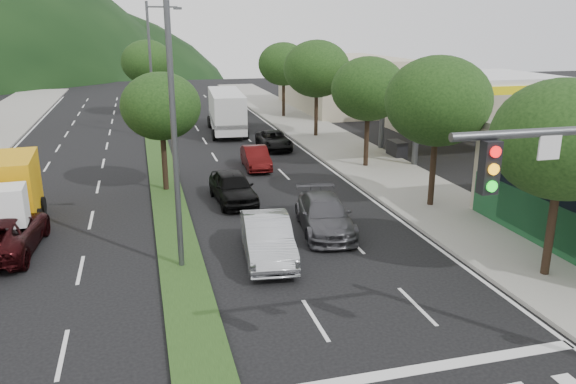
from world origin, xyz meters
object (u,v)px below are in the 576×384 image
object	(u,v)px
tree_med_far	(147,62)
car_queue_a	(233,187)
tree_r_a	(563,140)
suv_maroon	(4,234)
streetlight_near	(179,112)
tree_r_c	(369,89)
car_queue_d	(274,140)
car_queue_c	(256,158)
tree_r_e	(283,64)
box_truck	(9,196)
tree_med_near	(161,106)
streetlight_mid	(153,63)
car_queue_b	(325,215)
tree_r_d	(317,69)
motorhome	(226,111)
sedan_silver	(267,238)
tree_r_b	(438,101)

from	to	relation	value
tree_med_far	car_queue_a	distance (m)	29.25
tree_r_a	suv_maroon	xyz separation A→B (m)	(-18.36, 7.15, -4.07)
streetlight_near	tree_r_a	bearing A→B (deg)	-18.73
tree_r_c	car_queue_d	distance (m)	8.89
car_queue_a	car_queue_c	distance (m)	6.77
car_queue_c	car_queue_d	xyz separation A→B (m)	(2.36, 5.16, -0.04)
tree_med_far	tree_r_c	bearing A→B (deg)	-63.43
tree_r_e	box_truck	world-z (taller)	tree_r_e
streetlight_near	car_queue_c	world-z (taller)	streetlight_near
tree_r_a	car_queue_a	distance (m)	14.91
tree_med_near	tree_r_a	bearing A→B (deg)	-49.40
streetlight_mid	car_queue_d	distance (m)	11.10
tree_r_c	car_queue_b	bearing A→B (deg)	-121.08
tree_r_d	car_queue_b	distance (m)	21.11
suv_maroon	tree_r_e	bearing A→B (deg)	-118.31
tree_r_e	box_truck	distance (m)	32.11
tree_r_d	car_queue_a	bearing A→B (deg)	-121.17
tree_r_d	motorhome	bearing A→B (deg)	149.73
tree_med_near	tree_med_far	bearing A→B (deg)	90.00
car_queue_b	motorhome	bearing A→B (deg)	98.89
tree_med_near	tree_med_far	world-z (taller)	tree_med_far
tree_med_near	car_queue_d	size ratio (longest dim) A/B	1.36
streetlight_near	sedan_silver	distance (m)	5.63
tree_r_d	car_queue_d	world-z (taller)	tree_r_d
tree_med_far	motorhome	world-z (taller)	tree_med_far
tree_r_d	tree_med_near	distance (m)	16.99
tree_r_a	streetlight_near	distance (m)	12.48
tree_med_far	motorhome	distance (m)	12.20
tree_med_far	box_truck	distance (m)	30.85
tree_r_d	car_queue_a	xyz separation A→B (m)	(-8.93, -14.77, -4.42)
streetlight_mid	suv_maroon	size ratio (longest dim) A/B	1.86
tree_r_b	car_queue_d	world-z (taller)	tree_r_b
tree_r_c	tree_r_e	xyz separation A→B (m)	(0.00, 20.00, 0.14)
streetlight_mid	tree_r_e	bearing A→B (deg)	30.69
sedan_silver	car_queue_c	xyz separation A→B (m)	(2.36, 13.47, -0.14)
car_queue_b	car_queue_d	xyz separation A→B (m)	(1.78, 16.48, -0.11)
box_truck	car_queue_b	bearing A→B (deg)	159.95
car_queue_d	box_truck	bearing A→B (deg)	-136.88
suv_maroon	tree_r_b	bearing A→B (deg)	-173.18
car_queue_a	car_queue_c	world-z (taller)	car_queue_a
tree_r_d	tree_r_b	bearing A→B (deg)	-90.00
tree_med_near	car_queue_d	world-z (taller)	tree_med_near
car_queue_b	car_queue_c	world-z (taller)	car_queue_b
car_queue_b	box_truck	size ratio (longest dim) A/B	0.82
sedan_silver	car_queue_a	size ratio (longest dim) A/B	1.08
tree_r_d	suv_maroon	distance (m)	26.69
car_queue_c	car_queue_b	bearing A→B (deg)	-84.40
streetlight_mid	box_truck	world-z (taller)	streetlight_mid
tree_med_near	suv_maroon	distance (m)	10.05
tree_r_b	tree_r_d	world-z (taller)	tree_r_d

